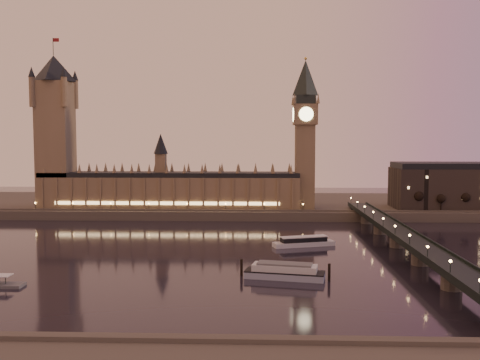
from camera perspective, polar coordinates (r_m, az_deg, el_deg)
The scene contains 11 objects.
ground at distance 255.58m, azimuth -3.07°, elevation -7.87°, with size 700.00×700.00×0.00m, color black.
far_embankment at distance 416.99m, azimuth 3.07°, elevation -2.68°, with size 560.00×130.00×6.00m, color #423D35.
palace_of_westminster at distance 376.41m, azimuth -7.53°, elevation -0.61°, with size 180.00×26.62×52.00m.
victoria_tower at distance 396.41m, azimuth -19.12°, elevation 5.81°, with size 31.68×31.68×118.00m.
big_ben at distance 371.23m, azimuth 6.95°, elevation 5.85°, with size 17.68×17.68×104.00m.
westminster_bridge at distance 262.75m, azimuth 17.38°, elevation -6.50°, with size 13.20×260.00×15.30m.
bare_tree_0 at distance 375.09m, azimuth 18.36°, elevation -1.92°, with size 5.60×5.60×11.38m.
bare_tree_1 at distance 379.87m, azimuth 20.67°, elevation -1.91°, with size 5.60×5.60×11.38m.
bare_tree_2 at distance 385.26m, azimuth 22.92°, elevation -1.89°, with size 5.60×5.60×11.38m.
cruise_boat_a at distance 274.52m, azimuth 6.82°, elevation -6.56°, with size 32.37×15.84×5.08m.
moored_barge at distance 211.62m, azimuth 4.78°, elevation -9.70°, with size 35.00×14.45×6.54m.
Camera 1 is at (22.41, -248.77, 54.15)m, focal length 40.00 mm.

